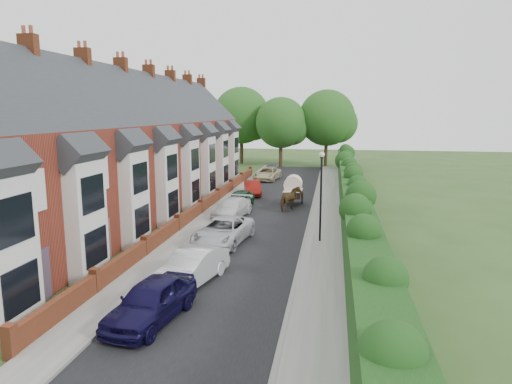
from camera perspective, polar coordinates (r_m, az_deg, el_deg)
ground at (r=22.79m, az=-1.04°, el=-8.74°), size 140.00×140.00×0.00m
road at (r=33.33m, az=1.62°, el=-2.68°), size 6.00×58.00×0.02m
pavement_hedge_side at (r=33.01m, az=8.70°, el=-2.83°), size 2.20×58.00×0.12m
pavement_house_side at (r=34.05m, az=-4.81°, el=-2.35°), size 1.70×58.00×0.12m
kerb_hedge_side at (r=33.04m, az=6.87°, el=-2.77°), size 0.18×58.00×0.13m
kerb_house_side at (r=33.87m, az=-3.50°, el=-2.40°), size 0.18×58.00×0.13m
hedge at (r=32.74m, az=11.92°, el=-0.29°), size 2.10×58.00×2.85m
terrace_row at (r=34.67m, az=-15.88°, el=4.90°), size 9.05×40.50×11.50m
garden_wall_row at (r=33.29m, az=-6.92°, el=-1.97°), size 0.35×40.35×1.10m
lamppost at (r=25.53m, az=8.14°, el=0.83°), size 0.32×0.32×5.16m
tree_far_left at (r=61.66m, az=3.47°, el=8.47°), size 7.14×6.80×9.29m
tree_far_right at (r=63.29m, az=9.19°, el=8.95°), size 7.98×7.60×10.31m
tree_far_back at (r=65.51m, az=-1.47°, el=9.37°), size 8.40×8.00×10.82m
car_navy at (r=16.90m, az=-12.95°, el=-13.12°), size 2.45×4.66×1.51m
car_silver_a at (r=20.05m, az=-8.09°, el=-9.30°), size 2.52×4.66×1.46m
car_silver_b at (r=25.78m, az=-4.10°, el=-4.86°), size 2.98×5.43×1.44m
car_white at (r=32.13m, az=-3.02°, el=-2.00°), size 2.51×4.72×1.30m
car_green at (r=35.16m, az=-2.04°, el=-0.91°), size 1.89×4.08×1.35m
car_red at (r=40.58m, az=-0.45°, el=0.51°), size 2.26×4.11×1.28m
car_beige at (r=49.55m, az=1.42°, el=2.29°), size 2.80×5.13×1.36m
car_grey at (r=52.23m, az=1.98°, el=2.64°), size 2.47×4.71×1.30m
horse at (r=34.18m, az=4.32°, el=-0.91°), size 1.71×2.28×1.75m
horse_cart at (r=36.29m, az=4.66°, el=0.50°), size 1.49×3.29×2.38m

